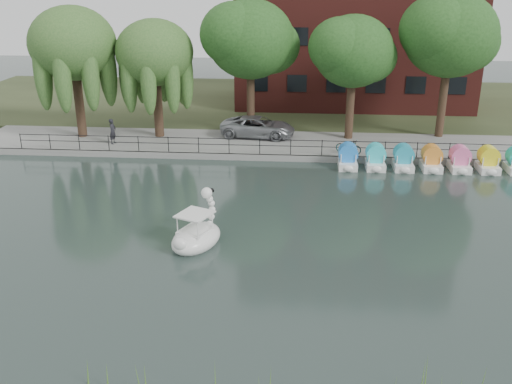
# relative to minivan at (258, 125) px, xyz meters

# --- Properties ---
(ground_plane) EXTENTS (120.00, 120.00, 0.00)m
(ground_plane) POSITION_rel_minivan_xyz_m (0.43, -17.29, -1.24)
(ground_plane) COLOR #33413F
(promenade) EXTENTS (40.00, 6.00, 0.40)m
(promenade) POSITION_rel_minivan_xyz_m (0.43, -1.29, -1.04)
(promenade) COLOR gray
(promenade) RESTS_ON ground_plane
(kerb) EXTENTS (40.00, 0.25, 0.40)m
(kerb) POSITION_rel_minivan_xyz_m (0.43, -4.24, -1.04)
(kerb) COLOR gray
(kerb) RESTS_ON ground_plane
(land_strip) EXTENTS (60.00, 22.00, 0.36)m
(land_strip) POSITION_rel_minivan_xyz_m (0.43, 12.71, -1.06)
(land_strip) COLOR #47512D
(land_strip) RESTS_ON ground_plane
(railing) EXTENTS (32.00, 0.05, 1.00)m
(railing) POSITION_rel_minivan_xyz_m (0.43, -4.04, -0.09)
(railing) COLOR black
(railing) RESTS_ON promenade
(willow_left) EXTENTS (5.88, 5.88, 9.01)m
(willow_left) POSITION_rel_minivan_xyz_m (-12.57, -0.79, 5.63)
(willow_left) COLOR #473323
(willow_left) RESTS_ON promenade
(willow_mid) EXTENTS (5.32, 5.32, 8.15)m
(willow_mid) POSITION_rel_minivan_xyz_m (-7.07, -0.29, 5.01)
(willow_mid) COLOR #473323
(willow_mid) RESTS_ON promenade
(broadleaf_center) EXTENTS (6.00, 6.00, 9.25)m
(broadleaf_center) POSITION_rel_minivan_xyz_m (-0.57, 0.71, 5.82)
(broadleaf_center) COLOR #473323
(broadleaf_center) RESTS_ON promenade
(broadleaf_right) EXTENTS (5.40, 5.40, 8.32)m
(broadleaf_right) POSITION_rel_minivan_xyz_m (6.43, 0.21, 5.15)
(broadleaf_right) COLOR #473323
(broadleaf_right) RESTS_ON promenade
(broadleaf_far) EXTENTS (6.30, 6.30, 9.71)m
(broadleaf_far) POSITION_rel_minivan_xyz_m (12.93, 1.21, 6.16)
(broadleaf_far) COLOR #473323
(broadleaf_far) RESTS_ON promenade
(minivan) EXTENTS (3.44, 6.30, 1.68)m
(minivan) POSITION_rel_minivan_xyz_m (0.00, 0.00, 0.00)
(minivan) COLOR gray
(minivan) RESTS_ON promenade
(bicycle) EXTENTS (1.24, 1.82, 1.00)m
(bicycle) POSITION_rel_minivan_xyz_m (6.17, -3.47, -0.34)
(bicycle) COLOR gray
(bicycle) RESTS_ON promenade
(pedestrian) EXTENTS (0.61, 0.79, 1.98)m
(pedestrian) POSITION_rel_minivan_xyz_m (-9.75, -2.51, 0.15)
(pedestrian) COLOR black
(pedestrian) RESTS_ON promenade
(swan_boat) EXTENTS (2.79, 3.34, 2.43)m
(swan_boat) POSITION_rel_minivan_xyz_m (-1.44, -16.66, -0.71)
(swan_boat) COLOR white
(swan_boat) RESTS_ON ground_plane
(pedal_boat_row) EXTENTS (11.35, 1.70, 1.40)m
(pedal_boat_row) POSITION_rel_minivan_xyz_m (11.11, -5.22, -0.63)
(pedal_boat_row) COLOR white
(pedal_boat_row) RESTS_ON ground_plane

